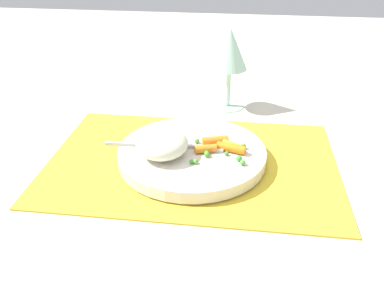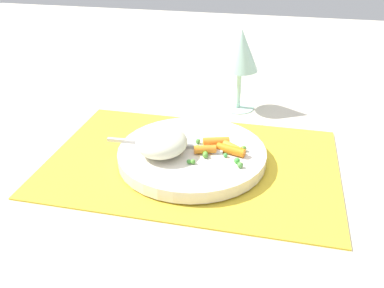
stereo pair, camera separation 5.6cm
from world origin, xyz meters
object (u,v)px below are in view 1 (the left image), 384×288
Objects in this scene: rice_mound at (162,144)px; carrot_portion at (221,145)px; fork at (176,147)px; plate at (192,154)px; wine_glass at (230,52)px.

carrot_portion is (0.09, 0.03, -0.01)m from rice_mound.
plate is at bearing 2.89° from fork.
carrot_portion reaches higher than plate.
rice_mound reaches higher than plate.
fork is (-0.07, -0.01, -0.00)m from carrot_portion.
plate is 1.23× the size of fork.
wine_glass is (0.05, 0.24, 0.11)m from plate.
plate is 1.45× the size of wine_glass.
rice_mound reaches higher than fork.
fork is at bearing 51.00° from rice_mound.
rice_mound is 0.44× the size of fork.
wine_glass is (-0.00, 0.24, 0.09)m from carrot_portion.
plate is 0.05m from carrot_portion.
carrot_portion is (0.05, 0.01, 0.02)m from plate.
carrot_portion is 0.50× the size of wine_glass.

